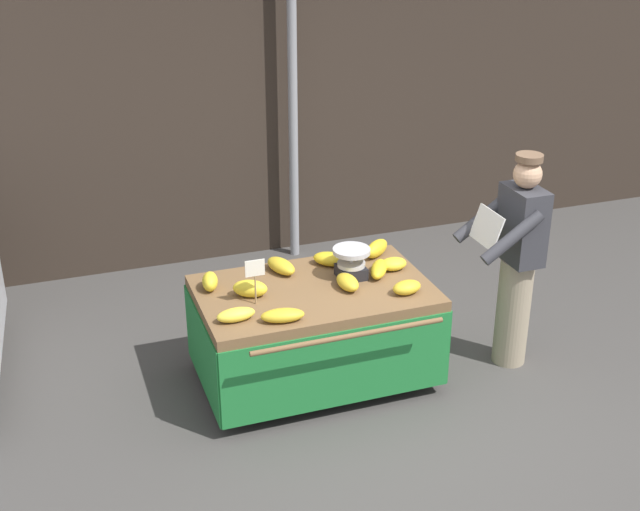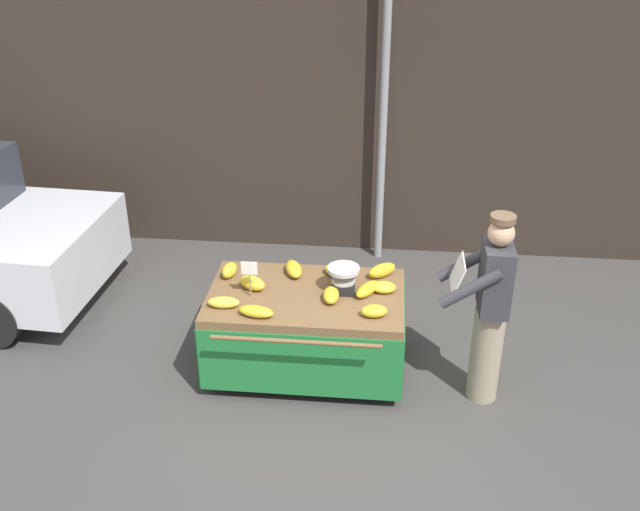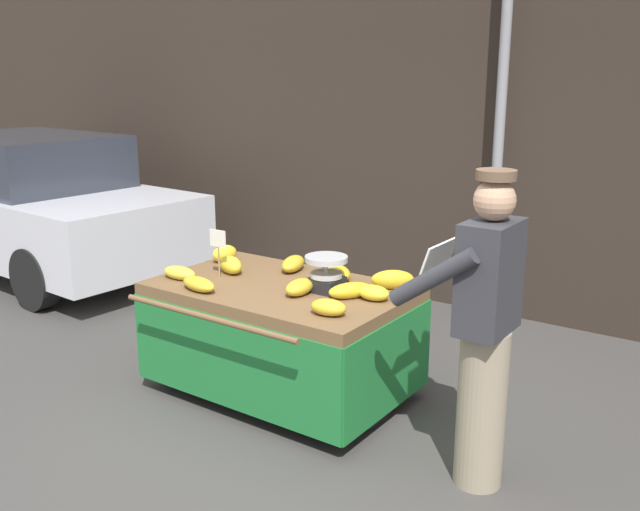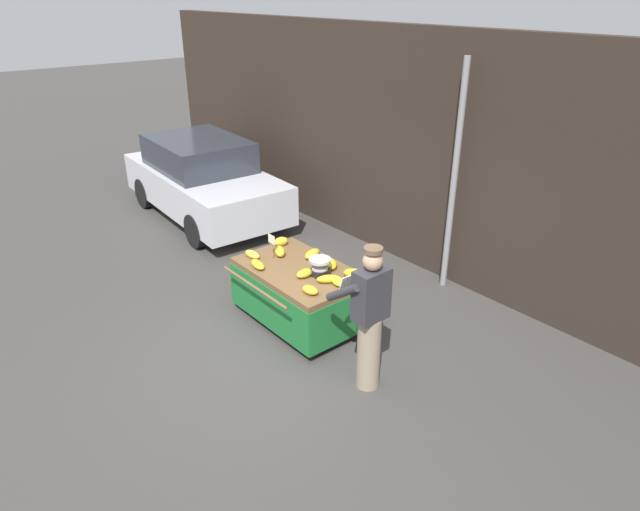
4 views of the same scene
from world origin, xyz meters
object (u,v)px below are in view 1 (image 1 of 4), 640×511
Objects in this scene: banana_bunch_4 at (348,282)px; banana_bunch_5 at (210,281)px; banana_bunch_10 at (283,315)px; banana_bunch_1 at (393,264)px; banana_bunch_7 at (236,315)px; banana_bunch_3 at (250,288)px; street_pole at (293,94)px; banana_bunch_0 at (281,266)px; banana_cart at (314,314)px; vendor_person at (516,261)px; banana_bunch_6 at (379,269)px; weighing_scale at (351,263)px; banana_bunch_2 at (407,287)px; price_sign at (255,272)px; banana_bunch_8 at (330,259)px; banana_bunch_9 at (377,249)px.

banana_bunch_5 is (-0.95, 0.32, 0.01)m from banana_bunch_4.
banana_bunch_5 reaches higher than banana_bunch_10.
banana_bunch_10 is at bearing -154.52° from banana_bunch_1.
banana_bunch_4 is 0.94× the size of banana_bunch_7.
street_pole is at bearing 64.85° from banana_bunch_3.
banana_bunch_5 is at bearing -169.81° from banana_bunch_0.
banana_cart is 1.00× the size of vendor_person.
banana_bunch_4 is at bearing -156.79° from banana_bunch_6.
banana_bunch_1 is (0.35, 0.02, -0.07)m from weighing_scale.
banana_bunch_4 is at bearing -157.81° from banana_bunch_1.
weighing_scale is 0.94× the size of banana_bunch_10.
banana_bunch_7 is at bearing -159.61° from weighing_scale.
vendor_person is (1.90, 0.15, 0.04)m from banana_bunch_10.
banana_bunch_7 is at bearing -129.44° from banana_bunch_0.
banana_bunch_2 is 0.35m from banana_bunch_6.
banana_bunch_10 is at bearing -60.73° from banana_bunch_5.
banana_cart is 5.07× the size of price_sign.
banana_bunch_1 is 1.15m from banana_bunch_10.
banana_bunch_5 is at bearing 162.04° from banana_cart.
banana_bunch_1 reaches higher than banana_cart.
banana_bunch_1 is (0.82, -0.24, -0.01)m from banana_bunch_0.
banana_bunch_0 is at bearing 163.58° from banana_bunch_1.
price_sign is at bearing -113.81° from street_pole.
banana_bunch_3 is (-1.07, 0.34, 0.01)m from banana_bunch_2.
banana_bunch_2 is 0.74× the size of banana_bunch_10.
banana_bunch_10 is (-0.68, -0.48, -0.07)m from weighing_scale.
banana_bunch_8 reaches higher than banana_cart.
banana_bunch_0 is 0.74m from banana_bunch_6.
banana_bunch_5 is 0.73m from banana_bunch_10.
banana_bunch_3 is 0.15× the size of vendor_person.
vendor_person reaches higher than banana_bunch_4.
banana_bunch_7 is 2.20m from vendor_person.
banana_bunch_1 is 0.79× the size of banana_bunch_8.
vendor_person is at bearing -34.85° from banana_bunch_9.
banana_cart is 0.66m from price_sign.
banana_bunch_2 is 1.08× the size of banana_bunch_5.
banana_bunch_8 reaches higher than banana_bunch_1.
banana_bunch_8 reaches higher than banana_bunch_2.
banana_bunch_8 is at bearing 119.18° from banana_bunch_2.
banana_cart is 6.45× the size of banana_bunch_8.
price_sign is 0.34m from banana_bunch_7.
banana_bunch_2 is at bearing -0.79° from banana_bunch_7.
banana_bunch_0 is at bearing 139.51° from banana_bunch_2.
vendor_person is (0.89, -0.62, 0.02)m from banana_bunch_9.
weighing_scale is 0.27m from banana_bunch_8.
weighing_scale is 1.04× the size of banana_bunch_7.
banana_bunch_5 is 0.77× the size of banana_bunch_8.
weighing_scale is at bearing -73.64° from banana_bunch_8.
banana_bunch_8 is at bearing 155.84° from vendor_person.
banana_bunch_9 is (0.40, 0.04, 0.01)m from banana_bunch_8.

